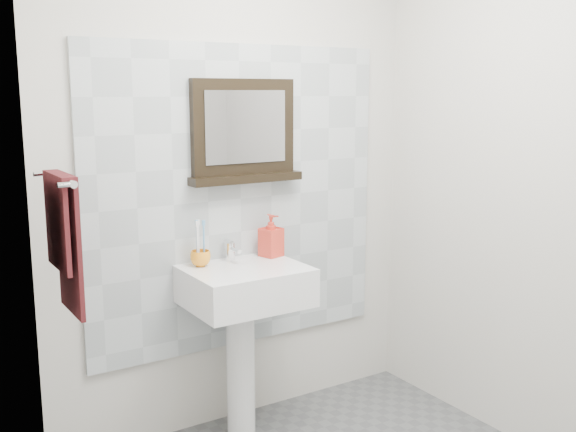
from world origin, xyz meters
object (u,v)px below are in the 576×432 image
Objects in this scene: pedestal_sink at (244,304)px; hand_towel at (64,233)px; toothbrush_cup at (200,258)px; framed_mirror at (243,134)px; soap_dispenser at (271,235)px.

hand_towel is at bearing -172.28° from pedestal_sink.
hand_towel is at bearing -160.80° from toothbrush_cup.
pedestal_sink is 0.82m from framed_mirror.
toothbrush_cup is at bearing 163.03° from soap_dispenser.
pedestal_sink is 10.09× the size of toothbrush_cup.
framed_mirror is 1.05m from hand_towel.
toothbrush_cup is 0.45× the size of soap_dispenser.
framed_mirror reaches higher than soap_dispenser.
framed_mirror is at bearing 17.54° from hand_towel.
hand_towel is (-1.06, -0.23, 0.17)m from soap_dispenser.
soap_dispenser is 1.10m from hand_towel.
soap_dispenser is (0.38, -0.01, 0.07)m from toothbrush_cup.
hand_towel is (-0.68, -0.24, 0.24)m from toothbrush_cup.
soap_dispenser is at bearing 11.99° from hand_towel.
framed_mirror reaches higher than hand_towel.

